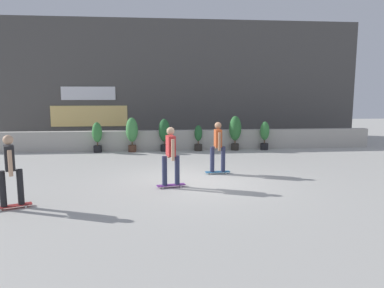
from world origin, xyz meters
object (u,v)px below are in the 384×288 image
at_px(potted_plant_1, 132,132).
at_px(potted_plant_4, 235,130).
at_px(skater_mid_plaza, 218,145).
at_px(potted_plant_5, 265,134).
at_px(potted_plant_0, 97,135).
at_px(potted_plant_3, 198,137).
at_px(skater_far_left, 10,168).
at_px(skater_foreground, 171,154).
at_px(potted_plant_2, 164,133).

distance_m(potted_plant_1, potted_plant_4, 4.69).
bearing_deg(skater_mid_plaza, potted_plant_5, 57.48).
bearing_deg(potted_plant_1, potted_plant_4, 0.00).
bearing_deg(potted_plant_0, skater_mid_plaza, -45.77).
bearing_deg(potted_plant_3, skater_far_left, -123.74).
height_order(potted_plant_4, skater_foreground, skater_foreground).
relative_size(skater_foreground, skater_mid_plaza, 1.00).
relative_size(potted_plant_2, skater_mid_plaza, 0.87).
bearing_deg(potted_plant_5, skater_far_left, -136.89).
height_order(potted_plant_2, skater_foreground, skater_foreground).
xyz_separation_m(potted_plant_0, potted_plant_5, (7.61, 0.00, -0.02)).
distance_m(skater_far_left, skater_mid_plaza, 6.06).
xyz_separation_m(potted_plant_1, potted_plant_3, (2.98, 0.00, -0.29)).
distance_m(skater_far_left, skater_foreground, 3.96).
bearing_deg(potted_plant_2, skater_foreground, -89.55).
relative_size(potted_plant_1, potted_plant_3, 1.31).
bearing_deg(skater_foreground, skater_mid_plaza, 44.13).
xyz_separation_m(potted_plant_4, potted_plant_5, (1.39, 0.00, -0.19)).
bearing_deg(potted_plant_0, potted_plant_3, 0.00).
xyz_separation_m(potted_plant_4, skater_foreground, (-3.20, -6.26, 0.02)).
distance_m(potted_plant_5, skater_mid_plaza, 5.60).
bearing_deg(potted_plant_3, potted_plant_1, 180.00).
bearing_deg(potted_plant_3, potted_plant_4, 0.00).
distance_m(potted_plant_1, skater_mid_plaza, 5.63).
xyz_separation_m(potted_plant_1, skater_foreground, (1.49, -6.26, 0.04)).
height_order(potted_plant_5, skater_far_left, skater_far_left).
height_order(skater_far_left, skater_foreground, same).
bearing_deg(potted_plant_4, skater_far_left, -131.61).
distance_m(potted_plant_2, skater_far_left, 8.55).
distance_m(skater_foreground, skater_mid_plaza, 2.20).
relative_size(skater_far_left, skater_foreground, 1.00).
relative_size(potted_plant_0, skater_mid_plaza, 0.79).
relative_size(potted_plant_3, skater_mid_plaza, 0.69).
height_order(potted_plant_3, skater_far_left, skater_far_left).
xyz_separation_m(potted_plant_0, potted_plant_4, (6.21, 0.00, 0.17)).
bearing_deg(skater_mid_plaza, skater_far_left, -150.14).
bearing_deg(potted_plant_5, potted_plant_2, -180.00).
bearing_deg(potted_plant_0, potted_plant_2, -0.00).
bearing_deg(potted_plant_5, potted_plant_4, 180.00).
xyz_separation_m(potted_plant_3, skater_foreground, (-1.49, -6.26, 0.33)).
bearing_deg(potted_plant_2, skater_far_left, -115.10).
height_order(potted_plant_0, potted_plant_5, potted_plant_0).
relative_size(potted_plant_2, potted_plant_4, 0.93).
bearing_deg(potted_plant_2, skater_mid_plaza, -70.94).
distance_m(potted_plant_0, skater_mid_plaza, 6.59).
xyz_separation_m(potted_plant_5, skater_mid_plaza, (-3.01, -4.72, 0.21)).
height_order(potted_plant_1, skater_foreground, skater_foreground).
bearing_deg(potted_plant_4, potted_plant_2, -180.00).
bearing_deg(potted_plant_5, potted_plant_1, 180.00).
distance_m(potted_plant_1, potted_plant_2, 1.44).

